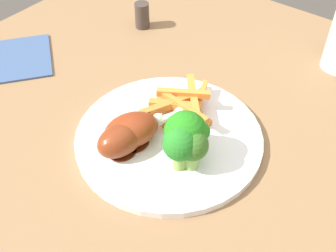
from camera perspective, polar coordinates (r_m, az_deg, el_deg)
dining_table at (r=0.75m, az=-3.02°, el=-6.00°), size 0.99×0.90×0.75m
dinner_plate at (r=0.64m, az=0.00°, el=-1.66°), size 0.29×0.29×0.01m
broccoli_floret_front at (r=0.57m, az=1.66°, el=-2.27°), size 0.05×0.05×0.07m
broccoli_floret_middle at (r=0.57m, az=3.21°, el=-2.52°), size 0.05×0.05×0.07m
broccoli_floret_back at (r=0.58m, az=2.25°, el=-0.87°), size 0.07×0.06×0.08m
carrot_fries_pile at (r=0.66m, az=1.89°, el=3.08°), size 0.14×0.11×0.04m
chicken_drumstick_near at (r=0.62m, az=-4.69°, el=-0.46°), size 0.13×0.09×0.05m
chicken_drumstick_far at (r=0.61m, az=-6.12°, el=-1.69°), size 0.12×0.06×0.05m
napkin at (r=0.86m, az=-21.21°, el=8.26°), size 0.22×0.21×0.00m
pepper_shaker at (r=0.90m, az=-3.52°, el=14.72°), size 0.03×0.03×0.05m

